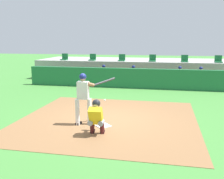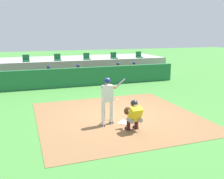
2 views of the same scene
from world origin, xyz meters
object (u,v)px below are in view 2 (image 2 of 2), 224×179
(dugout_player_3, at_px, (135,71))
(stadium_seat_4, at_px, (114,57))
(catcher_crouched, at_px, (134,114))
(dugout_player_1, at_px, (79,74))
(stadium_seat_1, at_px, (26,60))
(stadium_seat_3, at_px, (87,58))
(dugout_player_0, at_px, (49,75))
(stadium_seat_2, at_px, (58,59))
(dugout_player_2, at_px, (119,72))
(stadium_seat_5, at_px, (139,56))
(home_plate, at_px, (125,122))
(batter_at_plate, at_px, (108,98))

(dugout_player_3, height_order, stadium_seat_4, stadium_seat_4)
(catcher_crouched, distance_m, dugout_player_1, 8.95)
(stadium_seat_1, height_order, stadium_seat_3, same)
(dugout_player_0, relative_size, stadium_seat_2, 2.71)
(stadium_seat_4, bearing_deg, dugout_player_3, -67.25)
(dugout_player_1, relative_size, stadium_seat_4, 2.71)
(dugout_player_2, distance_m, stadium_seat_5, 3.37)
(dugout_player_3, relative_size, stadium_seat_3, 2.71)
(stadium_seat_3, bearing_deg, dugout_player_1, -118.09)
(stadium_seat_1, bearing_deg, home_plate, -72.29)
(dugout_player_0, distance_m, stadium_seat_5, 7.69)
(home_plate, distance_m, stadium_seat_3, 10.35)
(catcher_crouched, height_order, dugout_player_3, dugout_player_3)
(home_plate, distance_m, stadium_seat_2, 10.35)
(dugout_player_3, xyz_separation_m, stadium_seat_5, (1.31, 2.03, 0.86))
(stadium_seat_5, bearing_deg, dugout_player_2, -141.39)
(home_plate, bearing_deg, dugout_player_2, 70.60)
(dugout_player_3, distance_m, stadium_seat_2, 5.64)
(stadium_seat_1, relative_size, stadium_seat_4, 1.00)
(home_plate, xyz_separation_m, dugout_player_3, (4.10, 8.14, 0.65))
(stadium_seat_2, xyz_separation_m, stadium_seat_4, (4.33, 0.00, 0.00))
(stadium_seat_2, relative_size, stadium_seat_3, 1.00)
(batter_at_plate, xyz_separation_m, dugout_player_1, (0.67, 8.09, -0.36))
(dugout_player_3, distance_m, stadium_seat_5, 2.57)
(batter_at_plate, distance_m, stadium_seat_3, 10.29)
(catcher_crouched, relative_size, stadium_seat_1, 3.72)
(stadium_seat_4, bearing_deg, stadium_seat_5, 0.00)
(stadium_seat_4, bearing_deg, dugout_player_2, -100.62)
(home_plate, relative_size, dugout_player_2, 0.34)
(home_plate, height_order, catcher_crouched, catcher_crouched)
(catcher_crouched, relative_size, stadium_seat_3, 3.72)
(dugout_player_0, height_order, stadium_seat_3, stadium_seat_3)
(catcher_crouched, height_order, dugout_player_1, dugout_player_1)
(dugout_player_3, relative_size, stadium_seat_4, 2.71)
(dugout_player_2, xyz_separation_m, stadium_seat_1, (-6.12, 2.03, 0.86))
(batter_at_plate, distance_m, dugout_player_2, 8.84)
(catcher_crouched, xyz_separation_m, dugout_player_0, (-1.93, 8.95, 0.07))
(catcher_crouched, xyz_separation_m, stadium_seat_1, (-3.23, 10.98, 0.93))
(stadium_seat_2, bearing_deg, dugout_player_2, -27.24)
(dugout_player_2, distance_m, stadium_seat_2, 4.53)
(dugout_player_2, distance_m, stadium_seat_3, 2.84)
(stadium_seat_2, distance_m, stadium_seat_4, 4.33)
(home_plate, relative_size, stadium_seat_4, 0.92)
(dugout_player_0, bearing_deg, dugout_player_3, 0.00)
(dugout_player_0, distance_m, stadium_seat_1, 2.56)
(catcher_crouched, distance_m, dugout_player_0, 9.15)
(dugout_player_2, bearing_deg, home_plate, -109.40)
(batter_at_plate, bearing_deg, stadium_seat_2, 92.31)
(stadium_seat_2, bearing_deg, catcher_crouched, -84.47)
(dugout_player_2, xyz_separation_m, stadium_seat_3, (-1.79, 2.03, 0.86))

